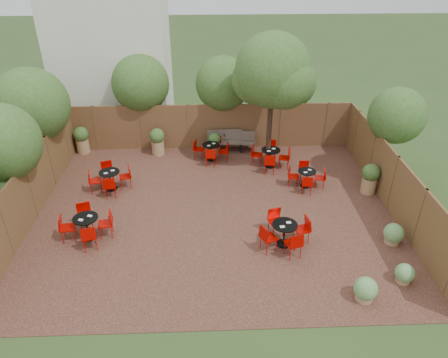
{
  "coord_description": "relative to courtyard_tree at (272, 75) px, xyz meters",
  "views": [
    {
      "loc": [
        -0.14,
        -11.85,
        8.27
      ],
      "look_at": [
        0.34,
        0.5,
        1.0
      ],
      "focal_mm": 33.73,
      "sensor_mm": 36.0,
      "label": 1
    }
  ],
  "objects": [
    {
      "name": "courtyard_tree",
      "position": [
        0.0,
        0.0,
        0.0
      ],
      "size": [
        2.89,
        2.8,
        5.3
      ],
      "rotation": [
        0.0,
        0.0,
        -0.38
      ],
      "color": "black",
      "rests_on": "courtyard_paving"
    },
    {
      "name": "overhang_foliage",
      "position": [
        -4.89,
        -0.28,
        -1.05
      ],
      "size": [
        15.58,
        10.46,
        2.74
      ],
      "color": "#31571C",
      "rests_on": "ground"
    },
    {
      "name": "fence_right",
      "position": [
        3.78,
        -3.25,
        -2.77
      ],
      "size": [
        0.08,
        10.0,
        2.0
      ],
      "primitive_type": "cube",
      "color": "brown",
      "rests_on": "ground"
    },
    {
      "name": "fence_left",
      "position": [
        -8.22,
        -3.25,
        -2.77
      ],
      "size": [
        0.08,
        10.0,
        2.0
      ],
      "primitive_type": "cube",
      "color": "brown",
      "rests_on": "ground"
    },
    {
      "name": "planters",
      "position": [
        -2.97,
        0.33,
        -3.14
      ],
      "size": [
        11.84,
        4.33,
        1.18
      ],
      "color": "#9F7B4F",
      "rests_on": "courtyard_paving"
    },
    {
      "name": "low_shrubs",
      "position": [
        2.5,
        -6.39,
        -3.44
      ],
      "size": [
        2.23,
        2.86,
        0.67
      ],
      "color": "#9F7B4F",
      "rests_on": "courtyard_paving"
    },
    {
      "name": "fence_back",
      "position": [
        -2.22,
        1.75,
        -2.77
      ],
      "size": [
        12.0,
        0.08,
        2.0
      ],
      "primitive_type": "cube",
      "color": "brown",
      "rests_on": "ground"
    },
    {
      "name": "park_bench_right",
      "position": [
        -1.06,
        1.38,
        -3.3
      ],
      "size": [
        1.45,
        0.61,
        0.87
      ],
      "rotation": [
        0.0,
        0.0,
        -0.11
      ],
      "color": "brown",
      "rests_on": "courtyard_paving"
    },
    {
      "name": "neighbour_building",
      "position": [
        -6.72,
        4.75,
        0.23
      ],
      "size": [
        5.0,
        4.0,
        8.0
      ],
      "primitive_type": "cube",
      "color": "silver",
      "rests_on": "ground"
    },
    {
      "name": "bistro_tables",
      "position": [
        -2.37,
        -2.22,
        -3.32
      ],
      "size": [
        8.9,
        7.18,
        0.87
      ],
      "color": "black",
      "rests_on": "courtyard_paving"
    },
    {
      "name": "courtyard_paving",
      "position": [
        -2.22,
        -3.25,
        -3.76
      ],
      "size": [
        12.0,
        10.0,
        0.02
      ],
      "primitive_type": "cube",
      "color": "black",
      "rests_on": "ground"
    },
    {
      "name": "ground",
      "position": [
        -2.22,
        -3.25,
        -3.77
      ],
      "size": [
        80.0,
        80.0,
        0.0
      ],
      "primitive_type": "plane",
      "color": "#354F23",
      "rests_on": "ground"
    },
    {
      "name": "park_bench_left",
      "position": [
        -1.68,
        1.38,
        -3.27
      ],
      "size": [
        1.55,
        0.59,
        0.94
      ],
      "rotation": [
        0.0,
        0.0,
        0.07
      ],
      "color": "brown",
      "rests_on": "courtyard_paving"
    }
  ]
}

